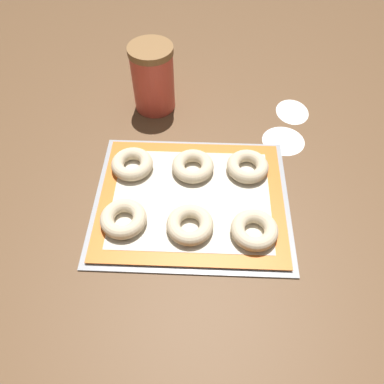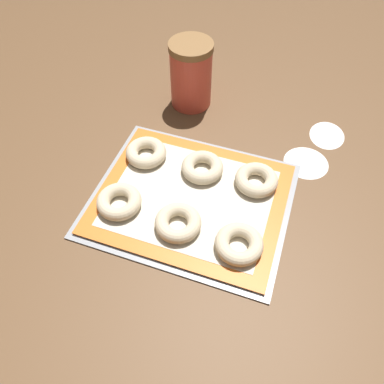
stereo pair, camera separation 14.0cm
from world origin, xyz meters
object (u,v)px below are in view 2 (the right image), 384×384
Objects in this scene: bagel_front_right at (239,244)px; bagel_back_center at (201,167)px; flour_canister at (191,75)px; bagel_front_center at (178,223)px; bagel_back_left at (146,153)px; bagel_front_left at (119,202)px; baking_tray at (192,198)px; bagel_back_right at (256,180)px.

bagel_back_center is at bearing 128.93° from bagel_front_right.
bagel_back_center is 0.55× the size of flour_canister.
bagel_front_center is 1.00× the size of bagel_back_left.
bagel_front_left and bagel_front_center have the same top height.
flour_canister is at bearing 109.55° from baking_tray.
bagel_back_right is at bearing 0.70° from bagel_back_left.
baking_tray is 4.45× the size of bagel_front_center.
bagel_back_right is (0.12, 0.00, 0.00)m from bagel_back_center.
flour_canister reaches higher than bagel_front_center.
flour_canister reaches higher than baking_tray.
baking_tray is 0.16m from bagel_back_left.
baking_tray is 4.45× the size of bagel_front_right.
bagel_back_left is 0.26m from bagel_back_right.
bagel_front_right is 1.00× the size of bagel_back_right.
bagel_back_center is at bearing 48.40° from bagel_front_left.
baking_tray is 4.45× the size of bagel_front_left.
baking_tray is 0.14m from bagel_back_right.
bagel_front_left and bagel_back_center have the same top height.
baking_tray is at bearing -70.45° from flour_canister.
bagel_back_right is at bearing 52.46° from bagel_front_center.
bagel_front_center is 0.20m from bagel_back_right.
bagel_back_left and bagel_back_right have the same top height.
bagel_front_center is (-0.00, -0.08, 0.02)m from baking_tray.
bagel_front_center is at bearing 176.75° from bagel_front_right.
flour_canister is (-0.11, 0.31, 0.08)m from baking_tray.
bagel_back_left is at bearing 151.78° from baking_tray.
bagel_back_center is 0.26m from flour_canister.
flour_canister is (0.03, 0.23, 0.06)m from bagel_back_left.
baking_tray is at bearing 28.47° from bagel_front_left.
bagel_front_center and bagel_front_right have the same top height.
baking_tray is at bearing -86.01° from bagel_back_center.
bagel_back_left is 0.55× the size of flour_canister.
bagel_front_left is at bearing 176.45° from bagel_front_right.
flour_canister reaches higher than bagel_front_right.
bagel_back_right is (0.12, 0.16, 0.00)m from bagel_front_center.
bagel_front_left is 0.19m from bagel_back_center.
bagel_front_right is at bearing -35.33° from baking_tray.
bagel_back_center is at bearing 93.99° from baking_tray.
bagel_back_left is at bearing 91.08° from bagel_front_left.
bagel_front_left is 1.00× the size of bagel_back_left.
bagel_back_left is at bearing 131.21° from bagel_front_center.
bagel_front_left is (-0.13, -0.07, 0.02)m from baking_tray.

